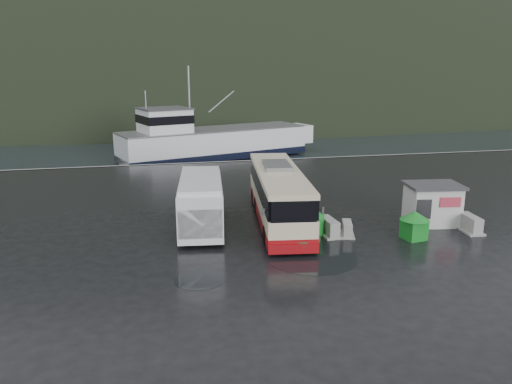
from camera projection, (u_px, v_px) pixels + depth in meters
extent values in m
plane|color=black|center=(255.00, 233.00, 26.12)|extent=(160.00, 160.00, 0.00)
cube|color=black|center=(167.00, 99.00, 130.29)|extent=(300.00, 180.00, 0.02)
cube|color=#999993|center=(208.00, 162.00, 45.06)|extent=(160.00, 0.60, 1.50)
ellipsoid|color=black|center=(175.00, 82.00, 264.92)|extent=(780.00, 540.00, 570.00)
cylinder|color=black|center=(311.00, 257.00, 22.85)|extent=(4.26, 4.26, 0.01)
cylinder|color=black|center=(199.00, 280.00, 20.43)|extent=(2.08, 2.08, 0.01)
cylinder|color=black|center=(308.00, 213.00, 29.58)|extent=(2.40, 2.40, 0.01)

